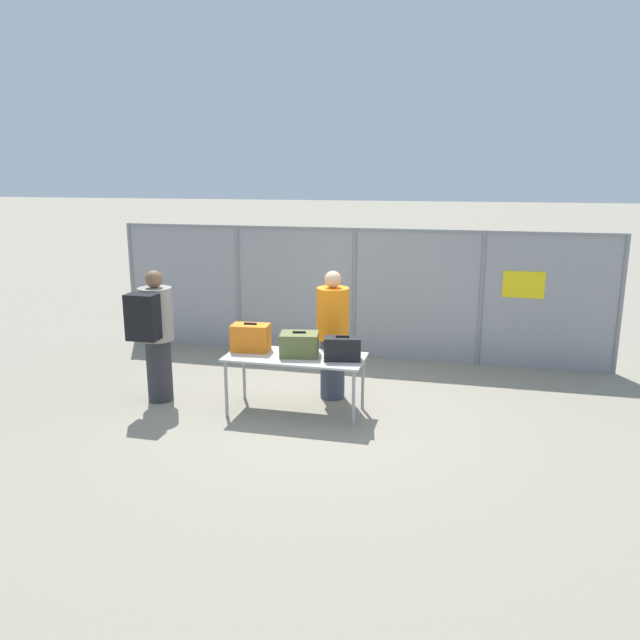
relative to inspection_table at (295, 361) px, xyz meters
The scene contains 9 objects.
ground_plane 0.74m from the inspection_table, 40.47° to the left, with size 120.00×120.00×0.00m, color gray.
fence_section 2.64m from the inspection_table, 84.44° to the left, with size 7.90×0.07×2.07m.
inspection_table is the anchor object (origin of this frame).
suitcase_orange 0.65m from the inspection_table, behind, with size 0.49×0.31×0.36m.
suitcase_olive 0.21m from the inspection_table, 39.00° to the left, with size 0.51×0.43×0.30m.
suitcase_black 0.62m from the inspection_table, ahead, with size 0.46×0.29×0.30m.
traveler_hooded 1.86m from the inspection_table, behind, with size 0.42×0.66×1.71m.
security_worker_near 0.74m from the inspection_table, 62.99° to the left, with size 0.42×0.42×1.69m.
utility_trailer 4.40m from the inspection_table, 68.53° to the left, with size 3.40×2.02×0.63m.
Camera 1 is at (1.79, -7.18, 2.90)m, focal length 35.00 mm.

